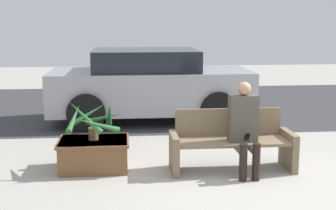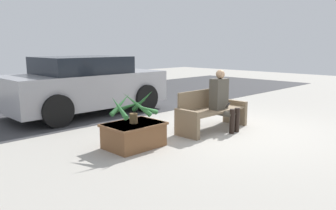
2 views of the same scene
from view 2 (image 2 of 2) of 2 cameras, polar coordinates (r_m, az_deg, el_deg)
The scene contains 7 objects.
ground_plane at distance 6.91m, azimuth 11.31°, elevation -4.39°, with size 30.00×30.00×0.00m, color #ADA89E.
road_surface at distance 10.80m, azimuth -13.13°, elevation 0.79°, with size 20.00×6.00×0.01m, color #38383A.
bench at distance 6.85m, azimuth 7.45°, elevation -1.11°, with size 1.70×0.58×0.82m.
person_seated at distance 6.80m, azimuth 9.38°, elevation 1.16°, with size 0.38×0.56×1.25m.
planter_box at distance 5.68m, azimuth -5.97°, elevation -5.06°, with size 0.98×0.73×0.42m.
potted_plant at distance 5.58m, azimuth -6.12°, elevation -0.27°, with size 0.78×0.83×0.59m.
parked_car at distance 8.66m, azimuth -14.20°, elevation 3.41°, with size 4.03×1.98×1.46m.
Camera 2 is at (-5.59, -3.69, 1.72)m, focal length 35.00 mm.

